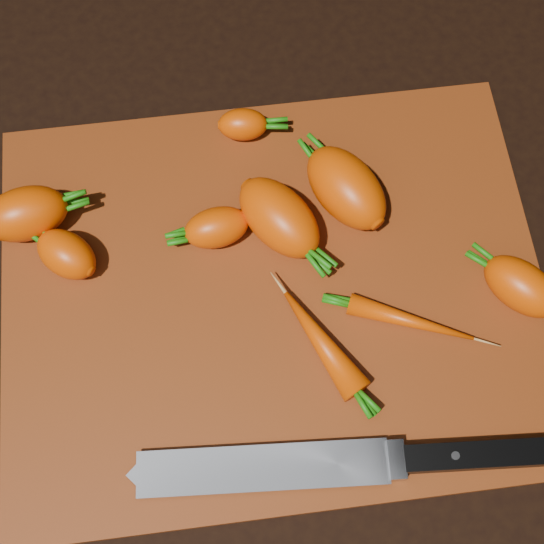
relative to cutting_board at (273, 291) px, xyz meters
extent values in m
cube|color=black|center=(0.00, 0.00, -0.01)|extent=(2.00, 2.00, 0.01)
cube|color=maroon|center=(0.00, 0.00, 0.00)|extent=(0.50, 0.40, 0.01)
ellipsoid|color=#C34003|center=(-0.22, 0.09, 0.03)|extent=(0.09, 0.06, 0.05)
ellipsoid|color=#C34003|center=(-0.18, 0.05, 0.03)|extent=(0.07, 0.07, 0.04)
ellipsoid|color=#C34003|center=(0.01, 0.06, 0.03)|extent=(0.10, 0.11, 0.05)
ellipsoid|color=#C34003|center=(0.08, 0.08, 0.03)|extent=(0.10, 0.11, 0.06)
ellipsoid|color=#C34003|center=(-0.05, 0.06, 0.03)|extent=(0.07, 0.05, 0.04)
ellipsoid|color=#C34003|center=(-0.01, 0.17, 0.02)|extent=(0.05, 0.04, 0.03)
ellipsoid|color=#C34003|center=(0.22, -0.03, 0.03)|extent=(0.08, 0.08, 0.04)
ellipsoid|color=#C34003|center=(0.12, -0.05, 0.02)|extent=(0.11, 0.06, 0.02)
ellipsoid|color=#C34003|center=(0.03, -0.06, 0.02)|extent=(0.08, 0.11, 0.03)
cube|color=gray|center=(-0.13, -0.15, 0.01)|extent=(0.21, 0.05, 0.00)
cube|color=gray|center=(-0.02, -0.16, 0.01)|extent=(0.02, 0.03, 0.02)
cube|color=black|center=(0.04, -0.17, 0.01)|extent=(0.12, 0.03, 0.02)
cylinder|color=#B2B2B7|center=(0.03, -0.16, 0.02)|extent=(0.01, 0.01, 0.00)
camera|label=1|loc=(-0.03, -0.24, 0.66)|focal=50.00mm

